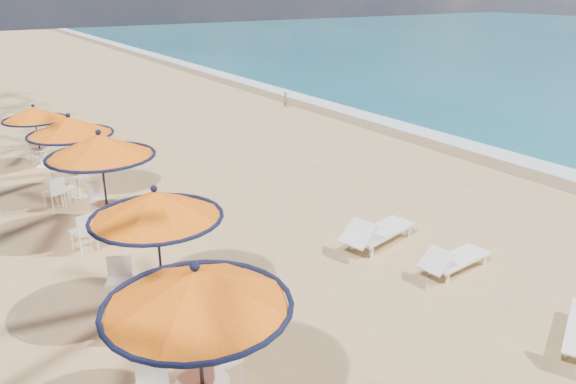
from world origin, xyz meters
The scene contains 11 objects.
ground centered at (0.00, 0.00, 0.00)m, with size 160.00×160.00×0.00m, color tan.
foam_strip centered at (9.30, 10.00, 0.00)m, with size 1.20×140.00×0.04m, color white.
wetsand_band centered at (8.40, 10.00, 0.00)m, with size 1.40×140.00×0.02m, color olive.
station_0 centered at (-5.42, 0.22, 1.91)m, with size 2.50×2.50×2.61m.
station_1 centered at (-4.87, 3.37, 1.85)m, with size 2.43×2.43×2.53m.
station_2 centered at (-4.71, 7.42, 1.96)m, with size 2.57×2.63×2.68m.
station_3 centered at (-4.78, 10.56, 1.82)m, with size 2.38×2.43×2.49m.
station_4 centered at (-5.08, 14.26, 1.65)m, with size 2.07×2.07×2.16m.
lounger_mid centered at (0.95, 1.47, 0.31)m, with size 1.91×0.76×0.67m.
lounger_far centered at (0.42, 3.36, 0.37)m, with size 2.29×1.18×0.79m.
person centered at (7.21, 18.05, 0.41)m, with size 0.30×0.20×0.82m, color #8E6448.
Camera 1 is at (-7.84, -5.70, 5.86)m, focal length 35.00 mm.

